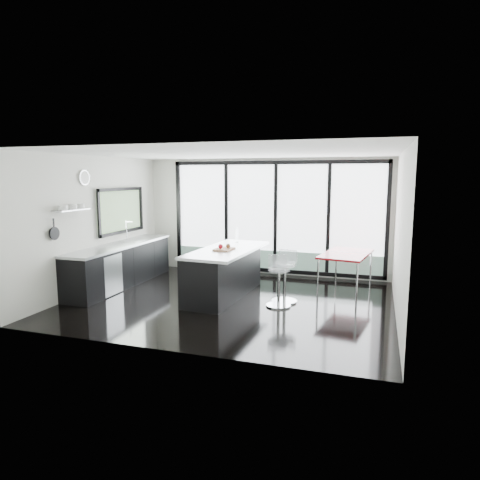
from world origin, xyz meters
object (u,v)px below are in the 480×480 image
(island, at_px, (224,272))
(bar_stool_far, at_px, (285,282))
(red_table, at_px, (346,272))
(bar_stool_near, at_px, (279,287))

(island, height_order, bar_stool_far, island)
(red_table, bearing_deg, bar_stool_far, -131.74)
(bar_stool_near, distance_m, red_table, 1.83)
(red_table, bearing_deg, bar_stool_near, -126.47)
(bar_stool_near, bearing_deg, bar_stool_far, 59.63)
(bar_stool_far, bearing_deg, island, -175.17)
(bar_stool_far, xyz_separation_m, red_table, (1.04, 1.17, 0.02))
(island, xyz_separation_m, bar_stool_far, (1.25, -0.05, -0.11))
(island, relative_size, red_table, 1.60)
(island, xyz_separation_m, red_table, (2.29, 1.12, -0.09))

